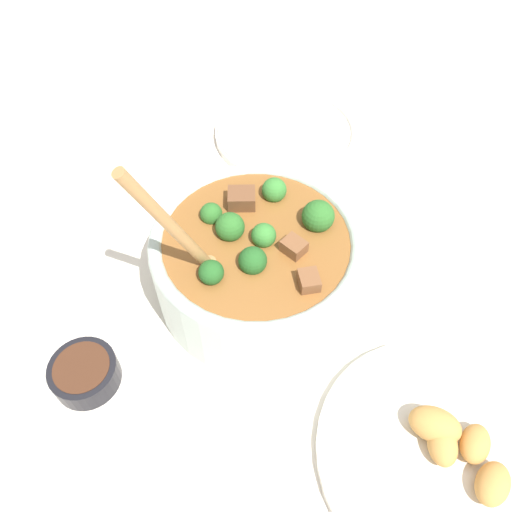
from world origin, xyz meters
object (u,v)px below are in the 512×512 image
object	(u,v)px
condiment_bowl	(85,372)
empty_plate	(287,131)
food_plate	(444,455)
stew_bowl	(256,259)

from	to	relation	value
condiment_bowl	empty_plate	bearing A→B (deg)	156.27
empty_plate	food_plate	world-z (taller)	food_plate
empty_plate	food_plate	xyz separation A→B (m)	(0.49, 0.19, 0.00)
condiment_bowl	empty_plate	size ratio (longest dim) A/B	0.32
food_plate	empty_plate	bearing A→B (deg)	-158.99
stew_bowl	condiment_bowl	size ratio (longest dim) A/B	3.56
empty_plate	condiment_bowl	bearing A→B (deg)	-23.73
condiment_bowl	food_plate	size ratio (longest dim) A/B	0.29
stew_bowl	empty_plate	size ratio (longest dim) A/B	1.13
stew_bowl	empty_plate	bearing A→B (deg)	176.09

